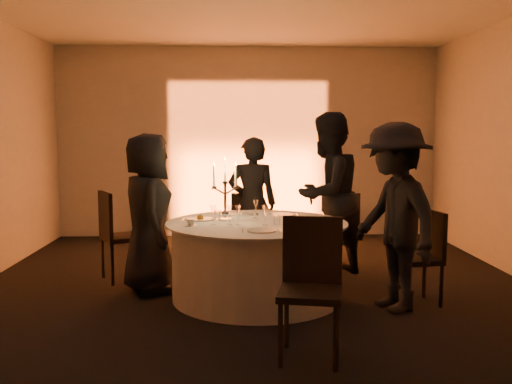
{
  "coord_description": "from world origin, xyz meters",
  "views": [
    {
      "loc": [
        -0.22,
        -5.59,
        1.66
      ],
      "look_at": [
        0.0,
        0.2,
        1.05
      ],
      "focal_mm": 40.0,
      "sensor_mm": 36.0,
      "label": 1
    }
  ],
  "objects_px": {
    "banquet_table": "(257,260)",
    "guest_right": "(394,217)",
    "chair_front": "(311,278)",
    "candelabra": "(225,198)",
    "guest_back_right": "(327,195)",
    "guest_back_left": "(252,204)",
    "guest_left": "(148,213)",
    "chair_right": "(424,252)",
    "chair_back_left": "(247,223)",
    "coffee_cup": "(191,223)",
    "chair_left": "(116,230)",
    "chair_back_right": "(342,225)"
  },
  "relations": [
    {
      "from": "banquet_table",
      "to": "guest_right",
      "type": "bearing_deg",
      "value": -17.77
    },
    {
      "from": "chair_front",
      "to": "guest_right",
      "type": "xyz_separation_m",
      "value": [
        0.92,
        1.08,
        0.29
      ]
    },
    {
      "from": "candelabra",
      "to": "guest_back_right",
      "type": "bearing_deg",
      "value": 31.98
    },
    {
      "from": "guest_back_left",
      "to": "guest_back_right",
      "type": "bearing_deg",
      "value": 156.91
    },
    {
      "from": "guest_left",
      "to": "chair_right",
      "type": "bearing_deg",
      "value": -115.03
    },
    {
      "from": "chair_right",
      "to": "candelabra",
      "type": "relative_size",
      "value": 1.39
    },
    {
      "from": "guest_left",
      "to": "candelabra",
      "type": "height_order",
      "value": "guest_left"
    },
    {
      "from": "chair_back_left",
      "to": "guest_back_right",
      "type": "height_order",
      "value": "guest_back_right"
    },
    {
      "from": "chair_front",
      "to": "guest_left",
      "type": "distance_m",
      "value": 2.3
    },
    {
      "from": "chair_back_left",
      "to": "guest_back_left",
      "type": "height_order",
      "value": "guest_back_left"
    },
    {
      "from": "coffee_cup",
      "to": "chair_left",
      "type": "bearing_deg",
      "value": 133.93
    },
    {
      "from": "chair_back_right",
      "to": "chair_left",
      "type": "bearing_deg",
      "value": -21.52
    },
    {
      "from": "chair_back_right",
      "to": "coffee_cup",
      "type": "bearing_deg",
      "value": 6.63
    },
    {
      "from": "guest_back_left",
      "to": "chair_front",
      "type": "bearing_deg",
      "value": 97.55
    },
    {
      "from": "banquet_table",
      "to": "guest_left",
      "type": "distance_m",
      "value": 1.23
    },
    {
      "from": "chair_left",
      "to": "chair_front",
      "type": "relative_size",
      "value": 0.98
    },
    {
      "from": "chair_back_right",
      "to": "guest_back_left",
      "type": "relative_size",
      "value": 0.56
    },
    {
      "from": "chair_back_left",
      "to": "guest_right",
      "type": "height_order",
      "value": "guest_right"
    },
    {
      "from": "banquet_table",
      "to": "guest_left",
      "type": "xyz_separation_m",
      "value": [
        -1.11,
        0.29,
        0.44
      ]
    },
    {
      "from": "chair_front",
      "to": "chair_back_left",
      "type": "bearing_deg",
      "value": 109.27
    },
    {
      "from": "chair_back_right",
      "to": "chair_back_left",
      "type": "bearing_deg",
      "value": -42.96
    },
    {
      "from": "banquet_table",
      "to": "chair_back_right",
      "type": "height_order",
      "value": "chair_back_right"
    },
    {
      "from": "banquet_table",
      "to": "guest_back_right",
      "type": "relative_size",
      "value": 0.95
    },
    {
      "from": "chair_back_left",
      "to": "chair_back_right",
      "type": "height_order",
      "value": "chair_back_left"
    },
    {
      "from": "chair_back_right",
      "to": "chair_right",
      "type": "height_order",
      "value": "chair_right"
    },
    {
      "from": "chair_back_right",
      "to": "candelabra",
      "type": "height_order",
      "value": "candelabra"
    },
    {
      "from": "chair_back_left",
      "to": "coffee_cup",
      "type": "distance_m",
      "value": 1.89
    },
    {
      "from": "banquet_table",
      "to": "guest_back_right",
      "type": "bearing_deg",
      "value": 45.16
    },
    {
      "from": "chair_front",
      "to": "guest_back_right",
      "type": "bearing_deg",
      "value": 89.67
    },
    {
      "from": "banquet_table",
      "to": "chair_back_left",
      "type": "relative_size",
      "value": 1.99
    },
    {
      "from": "guest_right",
      "to": "candelabra",
      "type": "xyz_separation_m",
      "value": [
        -1.58,
        0.53,
        0.12
      ]
    },
    {
      "from": "chair_front",
      "to": "guest_right",
      "type": "height_order",
      "value": "guest_right"
    },
    {
      "from": "guest_right",
      "to": "candelabra",
      "type": "bearing_deg",
      "value": -126.33
    },
    {
      "from": "chair_back_left",
      "to": "guest_back_right",
      "type": "relative_size",
      "value": 0.48
    },
    {
      "from": "chair_front",
      "to": "banquet_table",
      "type": "bearing_deg",
      "value": 114.82
    },
    {
      "from": "chair_back_left",
      "to": "candelabra",
      "type": "relative_size",
      "value": 1.4
    },
    {
      "from": "banquet_table",
      "to": "chair_left",
      "type": "relative_size",
      "value": 1.79
    },
    {
      "from": "chair_left",
      "to": "guest_back_right",
      "type": "bearing_deg",
      "value": -115.4
    },
    {
      "from": "guest_left",
      "to": "guest_right",
      "type": "xyz_separation_m",
      "value": [
        2.38,
        -0.69,
        0.05
      ]
    },
    {
      "from": "coffee_cup",
      "to": "candelabra",
      "type": "distance_m",
      "value": 0.5
    },
    {
      "from": "guest_back_left",
      "to": "chair_back_left",
      "type": "bearing_deg",
      "value": -81.21
    },
    {
      "from": "guest_back_left",
      "to": "guest_back_right",
      "type": "relative_size",
      "value": 0.85
    },
    {
      "from": "guest_left",
      "to": "guest_back_right",
      "type": "bearing_deg",
      "value": -88.34
    },
    {
      "from": "banquet_table",
      "to": "guest_back_right",
      "type": "xyz_separation_m",
      "value": [
        0.84,
        0.85,
        0.56
      ]
    },
    {
      "from": "coffee_cup",
      "to": "candelabra",
      "type": "height_order",
      "value": "candelabra"
    },
    {
      "from": "banquet_table",
      "to": "coffee_cup",
      "type": "height_order",
      "value": "coffee_cup"
    },
    {
      "from": "chair_front",
      "to": "candelabra",
      "type": "height_order",
      "value": "candelabra"
    },
    {
      "from": "coffee_cup",
      "to": "chair_front",
      "type": "bearing_deg",
      "value": -52.56
    },
    {
      "from": "guest_right",
      "to": "banquet_table",
      "type": "bearing_deg",
      "value": -125.55
    },
    {
      "from": "chair_right",
      "to": "guest_left",
      "type": "distance_m",
      "value": 2.8
    }
  ]
}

